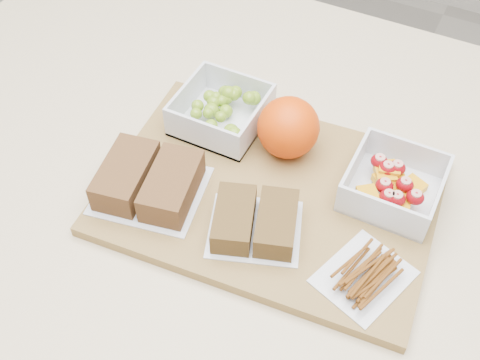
{
  "coord_description": "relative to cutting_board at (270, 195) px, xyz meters",
  "views": [
    {
      "loc": [
        0.21,
        -0.46,
        1.52
      ],
      "look_at": [
        -0.01,
        -0.01,
        0.93
      ],
      "focal_mm": 45.0,
      "sensor_mm": 36.0,
      "label": 1
    }
  ],
  "objects": [
    {
      "name": "sandwich_bag_left",
      "position": [
        -0.14,
        -0.07,
        0.03
      ],
      "size": [
        0.15,
        0.14,
        0.04
      ],
      "color": "silver",
      "rests_on": "cutting_board"
    },
    {
      "name": "grape_container",
      "position": [
        -0.12,
        0.09,
        0.03
      ],
      "size": [
        0.12,
        0.12,
        0.05
      ],
      "color": "silver",
      "rests_on": "cutting_board"
    },
    {
      "name": "orange",
      "position": [
        -0.01,
        0.08,
        0.05
      ],
      "size": [
        0.08,
        0.08,
        0.08
      ],
      "primitive_type": "sphere",
      "color": "#E84305",
      "rests_on": "cutting_board"
    },
    {
      "name": "pretzel_bag",
      "position": [
        0.15,
        -0.07,
        0.02
      ],
      "size": [
        0.12,
        0.13,
        0.02
      ],
      "color": "silver",
      "rests_on": "cutting_board"
    },
    {
      "name": "sandwich_bag_center",
      "position": [
        0.01,
        -0.07,
        0.03
      ],
      "size": [
        0.14,
        0.13,
        0.03
      ],
      "color": "silver",
      "rests_on": "cutting_board"
    },
    {
      "name": "cutting_board",
      "position": [
        0.0,
        0.0,
        0.0
      ],
      "size": [
        0.44,
        0.33,
        0.02
      ],
      "primitive_type": "cube",
      "rotation": [
        0.0,
        0.0,
        0.08
      ],
      "color": "olive",
      "rests_on": "counter"
    },
    {
      "name": "counter",
      "position": [
        -0.03,
        0.0,
        -0.46
      ],
      "size": [
        1.2,
        0.9,
        0.9
      ],
      "primitive_type": "cube",
      "color": "beige",
      "rests_on": "ground"
    },
    {
      "name": "fruit_container",
      "position": [
        0.14,
        0.06,
        0.03
      ],
      "size": [
        0.11,
        0.11,
        0.05
      ],
      "color": "silver",
      "rests_on": "cutting_board"
    }
  ]
}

